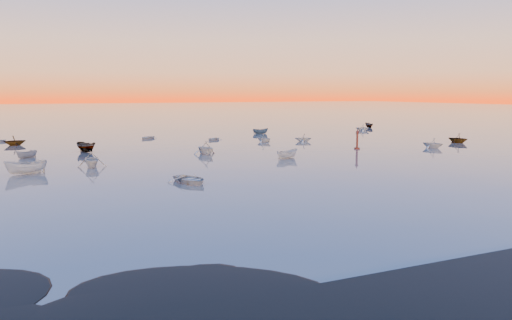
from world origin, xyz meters
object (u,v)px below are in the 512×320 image
boat_near_center (287,158)px  boat_near_right (433,148)px  boat_near_left (190,183)px  channel_marker (357,141)px

boat_near_center → boat_near_right: 26.84m
boat_near_center → boat_near_right: (26.80, 1.52, 0.00)m
boat_near_left → boat_near_right: (43.92, 13.79, 0.00)m
boat_near_left → channel_marker: bearing=13.0°
boat_near_left → boat_near_center: boat_near_center is taller
boat_near_center → channel_marker: bearing=-83.5°
boat_near_right → channel_marker: channel_marker is taller
boat_near_left → boat_near_right: bearing=1.7°
boat_near_center → channel_marker: channel_marker is taller
boat_near_right → channel_marker: (-11.65, 3.89, 1.24)m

